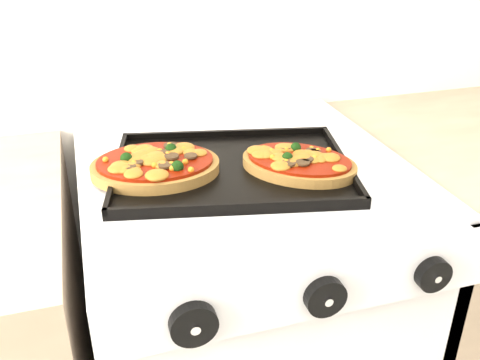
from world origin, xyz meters
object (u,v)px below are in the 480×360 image
object	(u,v)px
baking_tray	(232,167)
stove	(244,346)
pizza_left	(155,164)
pizza_right	(299,162)

from	to	relation	value
baking_tray	stove	bearing A→B (deg)	54.73
baking_tray	pizza_left	distance (m)	0.14
stove	pizza_left	size ratio (longest dim) A/B	4.09
pizza_left	pizza_right	xyz separation A→B (m)	(0.24, -0.06, -0.00)
pizza_left	pizza_right	bearing A→B (deg)	-14.27
stove	pizza_right	world-z (taller)	pizza_right
baking_tray	pizza_right	xyz separation A→B (m)	(0.11, -0.04, 0.01)
pizza_right	pizza_left	bearing A→B (deg)	165.73
pizza_right	baking_tray	bearing A→B (deg)	159.55
baking_tray	pizza_left	world-z (taller)	pizza_left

